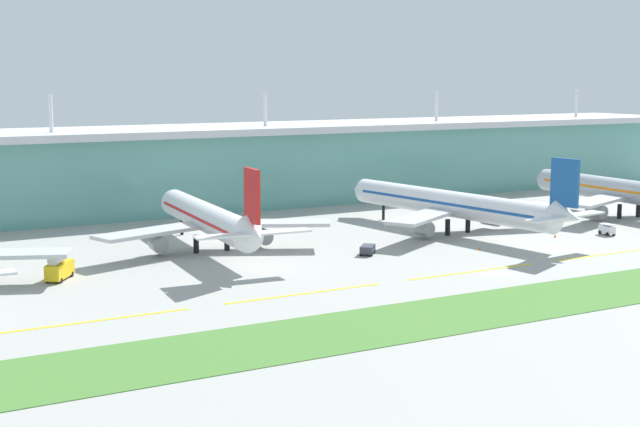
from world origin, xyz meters
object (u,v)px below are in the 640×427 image
airliner_farthest (625,191)px  safety_cone_nose_front (480,248)px  baggage_cart (607,229)px  pushback_tug (368,249)px  safety_cone_left_wingtip (555,236)px  airliner_near_middle (209,219)px  airliner_far_middle (453,204)px  fuel_truck (59,267)px

airliner_farthest → safety_cone_nose_front: size_ratio=92.98×
baggage_cart → safety_cone_nose_front: bearing=-179.8°
airliner_farthest → pushback_tug: airliner_farthest is taller
safety_cone_left_wingtip → safety_cone_nose_front: (-23.51, -3.42, 0.00)m
airliner_near_middle → safety_cone_nose_front: bearing=-28.2°
airliner_near_middle → safety_cone_left_wingtip: airliner_near_middle is taller
safety_cone_left_wingtip → pushback_tug: bearing=175.7°
pushback_tug → safety_cone_left_wingtip: pushback_tug is taller
airliner_near_middle → pushback_tug: (25.63, -18.93, -5.34)m
airliner_far_middle → safety_cone_nose_front: airliner_far_middle is taller
airliner_farthest → safety_cone_left_wingtip: (-35.39, -13.25, -6.10)m
airliner_far_middle → baggage_cart: airliner_far_middle is taller
fuel_truck → safety_cone_nose_front: size_ratio=10.58×
airliner_farthest → fuel_truck: (-139.42, -3.20, -4.19)m
airliner_farthest → safety_cone_nose_front: bearing=-164.2°
airliner_far_middle → pushback_tug: 32.38m
airliner_far_middle → safety_cone_left_wingtip: (16.15, -15.15, -6.10)m
safety_cone_left_wingtip → safety_cone_nose_front: 23.76m
airliner_far_middle → baggage_cart: 34.14m
baggage_cart → safety_cone_nose_front: baggage_cart is taller
safety_cone_nose_front → airliner_farthest: bearing=15.8°
baggage_cart → pushback_tug: bearing=173.4°
safety_cone_nose_front → pushback_tug: bearing=163.0°
airliner_near_middle → pushback_tug: 32.31m
fuel_truck → safety_cone_left_wingtip: size_ratio=10.58×
airliner_near_middle → safety_cone_left_wingtip: bearing=-17.4°
airliner_far_middle → baggage_cart: bearing=-33.2°
airliner_near_middle → safety_cone_left_wingtip: 75.14m
airliner_near_middle → airliner_far_middle: bearing=-7.4°
airliner_near_middle → fuel_truck: bearing=-159.3°
baggage_cart → safety_cone_left_wingtip: baggage_cart is taller
fuel_truck → pushback_tug: 58.58m
fuel_truck → safety_cone_nose_front: bearing=-9.5°
pushback_tug → safety_cone_left_wingtip: (45.85, -3.41, -0.75)m
airliner_farthest → pushback_tug: (-81.24, -9.84, -5.35)m
fuel_truck → safety_cone_left_wingtip: fuel_truck is taller
airliner_near_middle → airliner_far_middle: same height
airliner_farthest → safety_cone_left_wingtip: airliner_farthest is taller
airliner_farthest → fuel_truck: size_ratio=8.79×
baggage_cart → safety_cone_left_wingtip: (-12.10, 3.31, -0.91)m
airliner_near_middle → pushback_tug: airliner_near_middle is taller
airliner_far_middle → fuel_truck: 88.13m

